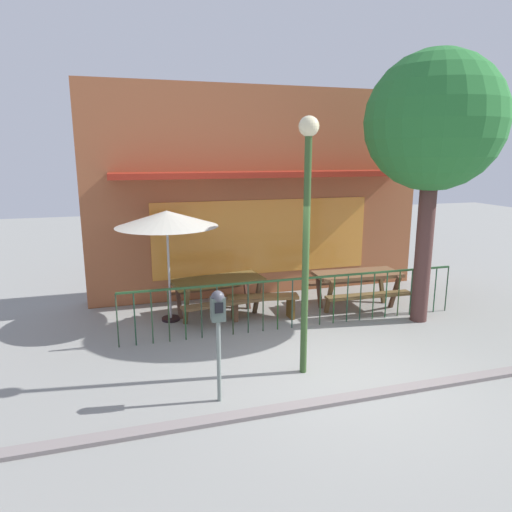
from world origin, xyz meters
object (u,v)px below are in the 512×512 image
object	(u,v)px
patio_bench	(263,302)
street_tree	(434,124)
patio_umbrella	(167,219)
street_lamp	(307,210)
picnic_table_left	(218,287)
parking_meter_near	(218,317)
picnic_table_right	(357,280)

from	to	relation	value
patio_bench	street_tree	world-z (taller)	street_tree
patio_umbrella	street_tree	distance (m)	5.19
street_lamp	patio_bench	bearing A→B (deg)	87.64
picnic_table_left	street_lamp	bearing A→B (deg)	-75.49
patio_bench	picnic_table_left	bearing A→B (deg)	152.71
street_tree	picnic_table_left	bearing A→B (deg)	159.97
patio_bench	parking_meter_near	distance (m)	3.27
parking_meter_near	patio_umbrella	bearing A→B (deg)	95.04
picnic_table_right	street_tree	size ratio (longest dim) A/B	0.37
picnic_table_left	picnic_table_right	size ratio (longest dim) A/B	1.06
patio_umbrella	street_tree	size ratio (longest dim) A/B	0.43
patio_umbrella	patio_bench	size ratio (longest dim) A/B	1.51
street_tree	street_lamp	world-z (taller)	street_tree
patio_umbrella	street_tree	world-z (taller)	street_tree
parking_meter_near	street_lamp	size ratio (longest dim) A/B	0.41
picnic_table_right	parking_meter_near	size ratio (longest dim) A/B	1.22
street_lamp	picnic_table_right	bearing A→B (deg)	47.80
street_tree	street_lamp	xyz separation A→B (m)	(-3.02, -1.40, -1.29)
picnic_table_right	patio_bench	distance (m)	2.12
street_tree	street_lamp	size ratio (longest dim) A/B	1.35
patio_umbrella	street_lamp	world-z (taller)	street_lamp
patio_umbrella	street_tree	bearing A→B (deg)	-16.51
picnic_table_right	patio_umbrella	world-z (taller)	patio_umbrella
picnic_table_left	patio_umbrella	size ratio (longest dim) A/B	0.91
picnic_table_left	parking_meter_near	bearing A→B (deg)	-101.62
picnic_table_right	street_lamp	bearing A→B (deg)	-132.20
parking_meter_near	street_lamp	distance (m)	1.93
patio_umbrella	parking_meter_near	xyz separation A→B (m)	(0.29, -3.25, -0.83)
picnic_table_left	patio_bench	xyz separation A→B (m)	(0.81, -0.42, -0.26)
patio_bench	parking_meter_near	world-z (taller)	parking_meter_near
patio_umbrella	patio_bench	bearing A→B (deg)	-14.21
picnic_table_right	street_lamp	distance (m)	3.75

